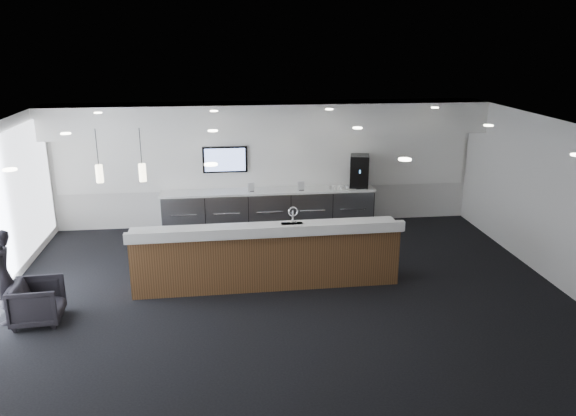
{
  "coord_description": "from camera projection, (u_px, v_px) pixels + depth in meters",
  "views": [
    {
      "loc": [
        -1.06,
        -9.14,
        4.45
      ],
      "look_at": [
        0.19,
        1.3,
        1.21
      ],
      "focal_mm": 35.0,
      "sensor_mm": 36.0,
      "label": 1
    }
  ],
  "objects": [
    {
      "name": "right_wall",
      "position": [
        558.0,
        204.0,
        10.23
      ],
      "size": [
        0.02,
        8.0,
        3.0
      ],
      "primitive_type": "cube",
      "color": "silver",
      "rests_on": "ground"
    },
    {
      "name": "cup_0",
      "position": [
        347.0,
        187.0,
        13.34
      ],
      "size": [
        0.1,
        0.1,
        0.09
      ],
      "primitive_type": "imported",
      "color": "white",
      "rests_on": "back_credenza"
    },
    {
      "name": "lounge_guest",
      "position": [
        3.0,
        277.0,
        8.91
      ],
      "size": [
        0.44,
        0.61,
        1.55
      ],
      "primitive_type": "imported",
      "rotation": [
        0.0,
        0.0,
        -1.44
      ],
      "color": "black",
      "rests_on": "ground"
    },
    {
      "name": "ceiling",
      "position": [
        286.0,
        127.0,
        9.22
      ],
      "size": [
        10.0,
        8.0,
        0.02
      ],
      "primitive_type": "cube",
      "color": "black",
      "rests_on": "back_wall"
    },
    {
      "name": "service_counter",
      "position": [
        267.0,
        256.0,
        10.3
      ],
      "size": [
        4.93,
        0.91,
        1.49
      ],
      "rotation": [
        0.0,
        0.0,
        0.02
      ],
      "color": "#4F321A",
      "rests_on": "ground"
    },
    {
      "name": "ground",
      "position": [
        286.0,
        293.0,
        10.1
      ],
      "size": [
        10.0,
        10.0,
        0.0
      ],
      "primitive_type": "plane",
      "color": "black",
      "rests_on": "ground"
    },
    {
      "name": "cup_3",
      "position": [
        330.0,
        188.0,
        13.3
      ],
      "size": [
        0.12,
        0.12,
        0.09
      ],
      "primitive_type": "imported",
      "rotation": [
        0.0,
        0.0,
        1.94
      ],
      "color": "white",
      "rests_on": "back_credenza"
    },
    {
      "name": "coffee_machine",
      "position": [
        359.0,
        171.0,
        13.46
      ],
      "size": [
        0.55,
        0.62,
        0.77
      ],
      "rotation": [
        0.0,
        0.0,
        -0.25
      ],
      "color": "black",
      "rests_on": "back_credenza"
    },
    {
      "name": "ceiling_can_lights",
      "position": [
        286.0,
        129.0,
        9.23
      ],
      "size": [
        7.0,
        5.0,
        0.02
      ],
      "primitive_type": null,
      "color": "silver",
      "rests_on": "ceiling"
    },
    {
      "name": "info_sign_right",
      "position": [
        301.0,
        186.0,
        13.2
      ],
      "size": [
        0.16,
        0.05,
        0.22
      ],
      "primitive_type": "cube",
      "rotation": [
        0.0,
        0.0,
        0.19
      ],
      "color": "silver",
      "rests_on": "back_credenza"
    },
    {
      "name": "cup_2",
      "position": [
        336.0,
        187.0,
        13.31
      ],
      "size": [
        0.12,
        0.12,
        0.09
      ],
      "primitive_type": "imported",
      "rotation": [
        0.0,
        0.0,
        1.29
      ],
      "color": "white",
      "rests_on": "back_credenza"
    },
    {
      "name": "wall_tv",
      "position": [
        225.0,
        160.0,
        13.21
      ],
      "size": [
        1.05,
        0.08,
        0.62
      ],
      "color": "black",
      "rests_on": "back_wall"
    },
    {
      "name": "back_wall",
      "position": [
        267.0,
        164.0,
        13.46
      ],
      "size": [
        10.0,
        0.02,
        3.0
      ],
      "primitive_type": "cube",
      "color": "silver",
      "rests_on": "ground"
    },
    {
      "name": "armchair",
      "position": [
        37.0,
        302.0,
        9.01
      ],
      "size": [
        0.81,
        0.79,
        0.7
      ],
      "primitive_type": "imported",
      "rotation": [
        0.0,
        0.0,
        1.64
      ],
      "color": "black",
      "rests_on": "ground"
    },
    {
      "name": "back_credenza",
      "position": [
        269.0,
        209.0,
        13.41
      ],
      "size": [
        5.06,
        0.66,
        0.95
      ],
      "color": "gray",
      "rests_on": "ground"
    },
    {
      "name": "pendant_right",
      "position": [
        106.0,
        166.0,
        9.85
      ],
      "size": [
        0.12,
        0.12,
        0.3
      ],
      "primitive_type": "cylinder",
      "color": "#FFF2C6",
      "rests_on": "ceiling"
    },
    {
      "name": "info_sign_left",
      "position": [
        251.0,
        187.0,
        13.1
      ],
      "size": [
        0.15,
        0.07,
        0.21
      ],
      "primitive_type": "cube",
      "rotation": [
        0.0,
        0.0,
        0.31
      ],
      "color": "silver",
      "rests_on": "back_credenza"
    },
    {
      "name": "cup_1",
      "position": [
        342.0,
        187.0,
        13.33
      ],
      "size": [
        0.13,
        0.13,
        0.09
      ],
      "primitive_type": "imported",
      "rotation": [
        0.0,
        0.0,
        0.65
      ],
      "color": "white",
      "rests_on": "back_credenza"
    },
    {
      "name": "soffit_bulkhead",
      "position": [
        268.0,
        118.0,
        12.69
      ],
      "size": [
        10.0,
        0.9,
        0.7
      ],
      "primitive_type": "cube",
      "color": "white",
      "rests_on": "back_wall"
    },
    {
      "name": "alcove_panel",
      "position": [
        267.0,
        160.0,
        13.4
      ],
      "size": [
        9.8,
        0.06,
        1.4
      ],
      "primitive_type": "cube",
      "color": "white",
      "rests_on": "back_wall"
    },
    {
      "name": "pendant_left",
      "position": [
        147.0,
        165.0,
        9.93
      ],
      "size": [
        0.12,
        0.12,
        0.3
      ],
      "primitive_type": "cylinder",
      "color": "#FFF2C6",
      "rests_on": "ceiling"
    }
  ]
}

